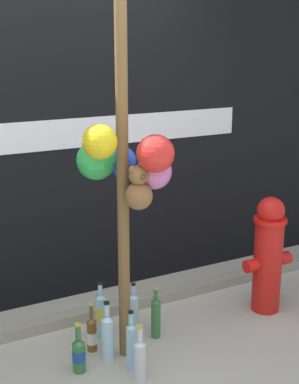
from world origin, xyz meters
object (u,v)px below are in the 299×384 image
bottle_3 (134,311)px  fire_hydrant (268,254)px  bottle_6 (131,344)px  bottle_7 (79,354)px  bottle_4 (107,336)px  bottle_0 (92,334)px  bottle_1 (101,314)px  memorial_post (125,124)px  bottle_2 (156,316)px  bottle_5 (140,358)px

bottle_3 → fire_hydrant: bearing=-10.1°
bottle_6 → bottle_7: (-0.30, 0.12, -0.05)m
bottle_4 → bottle_7: 0.21m
bottle_0 → bottle_4: (0.05, -0.15, 0.05)m
bottle_1 → bottle_3: bearing=-8.0°
memorial_post → bottle_3: size_ratio=7.71×
memorial_post → bottle_1: size_ratio=6.86×
bottle_2 → bottle_3: bearing=123.6°
bottle_3 → bottle_7: 0.58m
bottle_1 → bottle_5: bottle_1 is taller
bottle_3 → bottle_4: size_ratio=0.89×
memorial_post → fire_hydrant: (1.18, 0.06, -1.05)m
bottle_0 → bottle_7: bottle_0 is taller
fire_hydrant → bottle_0: bearing=176.5°
bottle_2 → bottle_3: size_ratio=1.03×
bottle_0 → bottle_7: bearing=-131.1°
bottle_1 → bottle_7: bottle_1 is taller
bottle_7 → fire_hydrant: bearing=3.7°
bottle_4 → bottle_2: bearing=14.3°
bottle_4 → bottle_3: bearing=39.0°
bottle_6 → bottle_7: size_ratio=1.20×
bottle_2 → bottle_5: 0.50m
bottle_3 → bottle_7: bottle_3 is taller
memorial_post → fire_hydrant: bearing=2.8°
bottle_2 → bottle_0: bearing=174.0°
bottle_0 → bottle_5: bearing=-72.7°
bottle_5 → bottle_7: (-0.29, 0.25, -0.03)m
bottle_1 → bottle_4: (-0.07, -0.28, -0.00)m
bottle_0 → bottle_1: bearing=47.6°
memorial_post → bottle_3: (0.16, 0.24, -1.35)m
bottle_2 → bottle_5: (-0.32, -0.38, -0.01)m
bottle_7 → bottle_6: bearing=-21.9°
bottle_4 → bottle_1: bearing=75.3°
fire_hydrant → bottle_1: 1.30m
bottle_3 → bottle_2: bearing=-56.4°
bottle_7 → bottle_5: bearing=-40.4°
bottle_0 → bottle_4: size_ratio=0.83×
fire_hydrant → bottle_0: fire_hydrant is taller
bottle_0 → bottle_5: size_ratio=0.94×
bottle_1 → bottle_2: 0.37m
fire_hydrant → bottle_2: fire_hydrant is taller
bottle_4 → bottle_5: bottle_4 is taller
memorial_post → bottle_4: (-0.14, -0.01, -1.33)m
bottle_4 → fire_hydrant: bearing=2.9°
fire_hydrant → bottle_0: 1.41m
bottle_3 → bottle_0: bearing=-164.4°
memorial_post → bottle_5: size_ratio=7.72×
fire_hydrant → bottle_6: 1.28m
bottle_0 → bottle_4: bearing=-72.9°
bottle_1 → bottle_3: 0.24m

